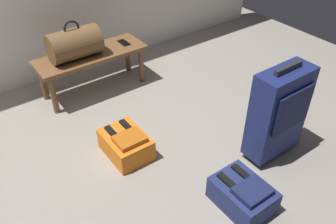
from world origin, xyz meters
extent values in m
plane|color=gray|center=(0.00, 0.00, 0.00)|extent=(6.60, 6.60, 0.00)
cube|color=brown|center=(0.58, 1.09, 0.37)|extent=(1.00, 0.36, 0.04)
cylinder|color=brown|center=(0.14, 0.96, 0.17)|extent=(0.05, 0.05, 0.35)
cylinder|color=brown|center=(1.02, 0.96, 0.17)|extent=(0.05, 0.05, 0.35)
cylinder|color=brown|center=(0.14, 1.22, 0.17)|extent=(0.05, 0.05, 0.35)
cylinder|color=brown|center=(1.02, 1.22, 0.17)|extent=(0.05, 0.05, 0.35)
cylinder|color=brown|center=(0.45, 1.09, 0.51)|extent=(0.44, 0.26, 0.26)
torus|color=black|center=(0.45, 1.09, 0.65)|extent=(0.14, 0.02, 0.14)
cube|color=black|center=(0.93, 1.09, 0.39)|extent=(0.07, 0.14, 0.01)
cube|color=black|center=(0.93, 1.09, 0.39)|extent=(0.06, 0.13, 0.00)
cube|color=navy|center=(1.25, -0.47, 0.38)|extent=(0.43, 0.19, 0.66)
cube|color=#11183E|center=(1.25, -0.58, 0.46)|extent=(0.34, 0.02, 0.30)
cube|color=#262628|center=(1.25, -0.47, 0.73)|extent=(0.24, 0.03, 0.04)
cylinder|color=black|center=(1.10, -0.40, 0.03)|extent=(0.02, 0.05, 0.05)
cylinder|color=black|center=(1.40, -0.40, 0.03)|extent=(0.02, 0.05, 0.05)
cube|color=navy|center=(0.73, -0.69, 0.09)|extent=(0.28, 0.38, 0.17)
cube|color=#182045|center=(0.73, -0.76, 0.19)|extent=(0.21, 0.17, 0.04)
cube|color=black|center=(0.67, -0.63, 0.18)|extent=(0.04, 0.19, 0.02)
cube|color=black|center=(0.79, -0.63, 0.18)|extent=(0.04, 0.19, 0.02)
cube|color=orange|center=(0.37, 0.16, 0.09)|extent=(0.28, 0.38, 0.17)
cube|color=#AD5514|center=(0.37, 0.09, 0.19)|extent=(0.21, 0.17, 0.04)
cube|color=black|center=(0.31, 0.22, 0.18)|extent=(0.04, 0.19, 0.02)
cube|color=black|center=(0.43, 0.22, 0.18)|extent=(0.04, 0.19, 0.02)
camera|label=1|loc=(-0.51, -1.59, 1.85)|focal=37.36mm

